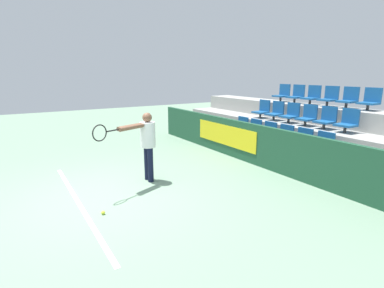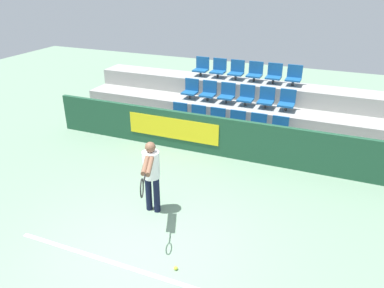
{
  "view_description": "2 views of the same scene",
  "coord_description": "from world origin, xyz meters",
  "px_view_note": "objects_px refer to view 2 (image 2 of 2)",
  "views": [
    {
      "loc": [
        5.55,
        -1.42,
        2.38
      ],
      "look_at": [
        -0.05,
        2.07,
        0.81
      ],
      "focal_mm": 28.0,
      "sensor_mm": 36.0,
      "label": 1
    },
    {
      "loc": [
        2.77,
        -4.49,
        4.52
      ],
      "look_at": [
        -0.03,
        2.28,
        1.09
      ],
      "focal_mm": 35.0,
      "sensor_mm": 36.0,
      "label": 2
    }
  ],
  "objects_px": {
    "stadium_chair_2": "(217,120)",
    "tennis_ball": "(176,268)",
    "stadium_chair_10": "(266,99)",
    "stadium_chair_14": "(236,71)",
    "stadium_chair_13": "(219,69)",
    "stadium_chair_12": "(201,67)",
    "stadium_chair_0": "(179,114)",
    "stadium_chair_8": "(227,94)",
    "stadium_chair_6": "(191,90)",
    "stadium_chair_17": "(294,76)",
    "stadium_chair_15": "(255,72)",
    "stadium_chair_16": "(274,74)",
    "stadium_chair_4": "(257,126)",
    "stadium_chair_11": "(287,101)",
    "stadium_chair_3": "(237,123)",
    "stadium_chair_7": "(209,92)",
    "stadium_chair_1": "(197,117)",
    "stadium_chair_9": "(246,96)",
    "stadium_chair_5": "(279,129)",
    "tennis_player": "(151,171)"
  },
  "relations": [
    {
      "from": "stadium_chair_15",
      "to": "stadium_chair_3",
      "type": "bearing_deg",
      "value": -90.0
    },
    {
      "from": "stadium_chair_8",
      "to": "stadium_chair_15",
      "type": "bearing_deg",
      "value": 57.16
    },
    {
      "from": "stadium_chair_0",
      "to": "stadium_chair_7",
      "type": "distance_m",
      "value": 1.17
    },
    {
      "from": "stadium_chair_12",
      "to": "stadium_chair_16",
      "type": "distance_m",
      "value": 2.3
    },
    {
      "from": "tennis_player",
      "to": "stadium_chair_3",
      "type": "bearing_deg",
      "value": 57.63
    },
    {
      "from": "stadium_chair_14",
      "to": "tennis_ball",
      "type": "xyz_separation_m",
      "value": [
        1.0,
        -6.71,
        -1.67
      ]
    },
    {
      "from": "stadium_chair_0",
      "to": "stadium_chair_8",
      "type": "relative_size",
      "value": 1.0
    },
    {
      "from": "stadium_chair_14",
      "to": "stadium_chair_17",
      "type": "bearing_deg",
      "value": 0.0
    },
    {
      "from": "stadium_chair_11",
      "to": "stadium_chair_15",
      "type": "bearing_deg",
      "value": 142.23
    },
    {
      "from": "stadium_chair_8",
      "to": "stadium_chair_16",
      "type": "height_order",
      "value": "stadium_chair_16"
    },
    {
      "from": "stadium_chair_2",
      "to": "tennis_ball",
      "type": "distance_m",
      "value": 5.08
    },
    {
      "from": "stadium_chair_12",
      "to": "tennis_ball",
      "type": "xyz_separation_m",
      "value": [
        2.16,
        -6.71,
        -1.67
      ]
    },
    {
      "from": "tennis_ball",
      "to": "stadium_chair_4",
      "type": "bearing_deg",
      "value": 88.28
    },
    {
      "from": "stadium_chair_6",
      "to": "stadium_chair_17",
      "type": "bearing_deg",
      "value": 17.22
    },
    {
      "from": "stadium_chair_11",
      "to": "stadium_chair_8",
      "type": "bearing_deg",
      "value": 180.0
    },
    {
      "from": "stadium_chair_8",
      "to": "stadium_chair_14",
      "type": "height_order",
      "value": "stadium_chair_14"
    },
    {
      "from": "stadium_chair_10",
      "to": "stadium_chair_14",
      "type": "xyz_separation_m",
      "value": [
        -1.15,
        0.89,
        0.48
      ]
    },
    {
      "from": "stadium_chair_9",
      "to": "stadium_chair_13",
      "type": "bearing_deg",
      "value": 142.23
    },
    {
      "from": "stadium_chair_7",
      "to": "stadium_chair_15",
      "type": "relative_size",
      "value": 1.0
    },
    {
      "from": "stadium_chair_0",
      "to": "stadium_chair_8",
      "type": "distance_m",
      "value": 1.53
    },
    {
      "from": "stadium_chair_8",
      "to": "stadium_chair_14",
      "type": "bearing_deg",
      "value": 90.0
    },
    {
      "from": "stadium_chair_17",
      "to": "stadium_chair_14",
      "type": "bearing_deg",
      "value": 180.0
    },
    {
      "from": "stadium_chair_1",
      "to": "stadium_chair_9",
      "type": "height_order",
      "value": "stadium_chair_9"
    },
    {
      "from": "stadium_chair_3",
      "to": "stadium_chair_4",
      "type": "relative_size",
      "value": 1.0
    },
    {
      "from": "stadium_chair_0",
      "to": "stadium_chair_15",
      "type": "xyz_separation_m",
      "value": [
        1.73,
        1.78,
        0.96
      ]
    },
    {
      "from": "stadium_chair_3",
      "to": "stadium_chair_14",
      "type": "distance_m",
      "value": 2.11
    },
    {
      "from": "stadium_chair_6",
      "to": "stadium_chair_8",
      "type": "xyz_separation_m",
      "value": [
        1.15,
        0.0,
        0.0
      ]
    },
    {
      "from": "stadium_chair_0",
      "to": "stadium_chair_1",
      "type": "xyz_separation_m",
      "value": [
        0.58,
        0.0,
        0.0
      ]
    },
    {
      "from": "stadium_chair_5",
      "to": "stadium_chair_1",
      "type": "bearing_deg",
      "value": 180.0
    },
    {
      "from": "stadium_chair_4",
      "to": "stadium_chair_11",
      "type": "relative_size",
      "value": 1.0
    },
    {
      "from": "stadium_chair_8",
      "to": "stadium_chair_3",
      "type": "bearing_deg",
      "value": -57.16
    },
    {
      "from": "stadium_chair_3",
      "to": "stadium_chair_6",
      "type": "height_order",
      "value": "stadium_chair_6"
    },
    {
      "from": "stadium_chair_13",
      "to": "stadium_chair_15",
      "type": "xyz_separation_m",
      "value": [
        1.15,
        0.0,
        0.0
      ]
    },
    {
      "from": "stadium_chair_7",
      "to": "stadium_chair_0",
      "type": "bearing_deg",
      "value": -122.84
    },
    {
      "from": "stadium_chair_15",
      "to": "stadium_chair_16",
      "type": "xyz_separation_m",
      "value": [
        0.58,
        0.0,
        0.0
      ]
    },
    {
      "from": "stadium_chair_14",
      "to": "stadium_chair_12",
      "type": "bearing_deg",
      "value": 180.0
    },
    {
      "from": "stadium_chair_13",
      "to": "tennis_player",
      "type": "relative_size",
      "value": 0.37
    },
    {
      "from": "stadium_chair_13",
      "to": "stadium_chair_10",
      "type": "bearing_deg",
      "value": -27.32
    },
    {
      "from": "stadium_chair_12",
      "to": "stadium_chair_11",
      "type": "bearing_deg",
      "value": -17.22
    },
    {
      "from": "stadium_chair_8",
      "to": "stadium_chair_17",
      "type": "height_order",
      "value": "stadium_chair_17"
    },
    {
      "from": "stadium_chair_6",
      "to": "stadium_chair_14",
      "type": "relative_size",
      "value": 1.0
    },
    {
      "from": "stadium_chair_4",
      "to": "stadium_chair_3",
      "type": "bearing_deg",
      "value": 180.0
    },
    {
      "from": "stadium_chair_7",
      "to": "stadium_chair_15",
      "type": "height_order",
      "value": "stadium_chair_15"
    },
    {
      "from": "stadium_chair_12",
      "to": "stadium_chair_13",
      "type": "relative_size",
      "value": 1.0
    },
    {
      "from": "stadium_chair_5",
      "to": "stadium_chair_3",
      "type": "bearing_deg",
      "value": 180.0
    },
    {
      "from": "stadium_chair_11",
      "to": "stadium_chair_13",
      "type": "xyz_separation_m",
      "value": [
        -2.3,
        0.89,
        0.48
      ]
    },
    {
      "from": "stadium_chair_7",
      "to": "tennis_player",
      "type": "xyz_separation_m",
      "value": [
        0.47,
        -4.52,
        -0.27
      ]
    },
    {
      "from": "stadium_chair_12",
      "to": "stadium_chair_13",
      "type": "bearing_deg",
      "value": 0.0
    },
    {
      "from": "stadium_chair_6",
      "to": "stadium_chair_17",
      "type": "relative_size",
      "value": 1.0
    },
    {
      "from": "stadium_chair_3",
      "to": "stadium_chair_14",
      "type": "relative_size",
      "value": 1.0
    }
  ]
}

